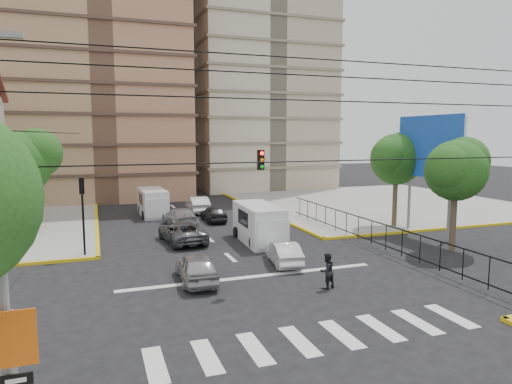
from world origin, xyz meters
name	(u,v)px	position (x,y,z in m)	size (l,w,h in m)	color
ground	(261,284)	(0.00, 0.00, 0.00)	(160.00, 160.00, 0.00)	black
sidewalk_ne	(377,203)	(20.00, 20.00, 0.07)	(26.00, 26.00, 0.15)	gray
crosswalk_stripes	(321,337)	(0.00, -6.00, 0.01)	(12.00, 2.40, 0.01)	silver
stop_line	(252,277)	(0.00, 1.20, 0.01)	(13.00, 0.40, 0.01)	silver
tower_beige	(256,6)	(14.00, 40.00, 24.00)	(17.00, 16.00, 48.00)	tan
park_fence	(371,247)	(9.00, 4.50, 0.00)	(0.10, 22.50, 1.66)	black
billboard	(430,149)	(14.45, 6.00, 6.00)	(0.36, 6.20, 8.10)	slate
tree_park_a	(457,168)	(13.08, 2.01, 5.01)	(4.41, 3.60, 6.83)	#473828
tree_park_c	(397,157)	(14.09, 9.01, 5.34)	(4.65, 3.80, 7.25)	#473828
tree_tudor	(21,160)	(-11.90, 16.01, 5.22)	(5.39, 4.40, 7.43)	#473828
traffic_light_nw	(83,203)	(-7.80, 7.80, 3.11)	(0.28, 0.22, 4.40)	black
traffic_light_hanging	(278,160)	(0.00, -2.04, 5.90)	(18.00, 9.12, 0.92)	black
district_sign	(14,352)	(-8.80, -9.24, 2.45)	(0.90, 0.12, 3.20)	slate
van_right_lane	(260,225)	(2.82, 7.78, 1.18)	(2.34, 5.48, 2.43)	silver
van_left_lane	(153,203)	(-2.47, 20.10, 1.12)	(2.17, 5.17, 2.30)	silver
car_silver_front_left	(196,267)	(-2.73, 1.38, 0.70)	(1.64, 4.08, 1.39)	#A4A3A8
car_white_front_right	(284,253)	(2.34, 2.78, 0.62)	(1.32, 3.77, 1.24)	white
car_grey_mid_left	(182,232)	(-1.90, 9.61, 0.69)	(2.28, 4.95, 1.37)	#55585D
car_silver_rear_left	(180,217)	(-1.07, 14.98, 0.70)	(1.95, 4.79, 1.39)	#A9A9AD
car_darkgrey_mid_right	(214,214)	(1.83, 16.00, 0.64)	(1.52, 3.78, 1.29)	#29292B
car_white_rear_right	(198,204)	(1.53, 20.66, 0.75)	(1.58, 4.53, 1.49)	white
pedestrian_crosswalk	(327,271)	(2.62, -1.54, 0.82)	(0.79, 0.62, 1.63)	black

